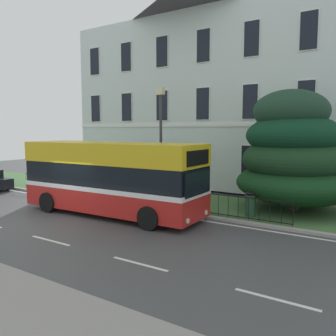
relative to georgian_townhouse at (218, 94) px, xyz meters
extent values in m
cube|color=#434546|center=(-0.32, -15.46, -6.70)|extent=(60.00, 56.00, 0.06)
cube|color=silver|center=(-0.32, -11.81, -6.66)|extent=(54.00, 0.14, 0.01)
cube|color=silver|center=(1.68, -17.26, -6.66)|extent=(2.00, 0.12, 0.01)
cube|color=silver|center=(5.68, -17.26, -6.66)|extent=(2.00, 0.12, 0.01)
cube|color=silver|center=(9.68, -17.26, -6.66)|extent=(2.00, 0.12, 0.01)
cube|color=#9E9E99|center=(-0.32, -11.34, -6.61)|extent=(57.00, 0.24, 0.12)
cube|color=#446C3A|center=(-0.32, -8.82, -6.61)|extent=(57.00, 4.80, 0.12)
cube|color=silver|center=(0.00, 0.01, -0.88)|extent=(18.29, 10.83, 11.34)
pyramid|color=#48424D|center=(0.00, 0.01, 5.64)|extent=(18.65, 11.05, 1.70)
cube|color=white|center=(0.00, -5.44, -2.45)|extent=(18.29, 0.06, 0.20)
cube|color=#2D333D|center=(0.00, -5.45, -5.45)|extent=(1.10, 0.06, 2.20)
cube|color=white|center=(-7.62, -5.45, -4.63)|extent=(0.97, 0.04, 2.04)
cube|color=black|center=(-7.62, -5.47, -4.63)|extent=(0.87, 0.03, 1.94)
cube|color=white|center=(-4.57, -5.45, -4.63)|extent=(0.97, 0.04, 2.04)
cube|color=black|center=(-4.57, -5.47, -4.63)|extent=(0.87, 0.03, 1.94)
cube|color=white|center=(-1.52, -5.45, -4.63)|extent=(0.97, 0.04, 2.04)
cube|color=black|center=(-1.52, -5.47, -4.63)|extent=(0.87, 0.03, 1.94)
cube|color=white|center=(1.52, -5.45, -4.63)|extent=(0.97, 0.04, 2.04)
cube|color=black|center=(1.52, -5.47, -4.63)|extent=(0.87, 0.03, 1.94)
cube|color=white|center=(4.57, -5.45, -4.63)|extent=(0.97, 0.04, 2.04)
cube|color=black|center=(4.57, -5.47, -4.63)|extent=(0.87, 0.03, 1.94)
cube|color=white|center=(7.62, -5.45, -4.63)|extent=(0.97, 0.04, 2.04)
cube|color=black|center=(7.62, -5.47, -4.63)|extent=(0.87, 0.03, 1.94)
cube|color=white|center=(-7.62, -5.45, -1.14)|extent=(0.97, 0.04, 2.04)
cube|color=black|center=(-7.62, -5.47, -1.14)|extent=(0.87, 0.03, 1.94)
cube|color=white|center=(-4.57, -5.45, -1.14)|extent=(0.97, 0.04, 2.04)
cube|color=black|center=(-4.57, -5.47, -1.14)|extent=(0.87, 0.03, 1.94)
cube|color=white|center=(-1.52, -5.45, -1.14)|extent=(0.97, 0.04, 2.04)
cube|color=black|center=(-1.52, -5.47, -1.14)|extent=(0.87, 0.03, 1.94)
cube|color=white|center=(1.52, -5.45, -1.14)|extent=(0.97, 0.04, 2.04)
cube|color=black|center=(1.52, -5.47, -1.14)|extent=(0.87, 0.03, 1.94)
cube|color=white|center=(4.57, -5.45, -1.14)|extent=(0.97, 0.04, 2.04)
cube|color=black|center=(4.57, -5.47, -1.14)|extent=(0.87, 0.03, 1.94)
cube|color=white|center=(7.62, -5.45, -1.14)|extent=(0.97, 0.04, 2.04)
cube|color=black|center=(7.62, -5.47, -1.14)|extent=(0.87, 0.03, 1.94)
cube|color=white|center=(-7.62, -5.45, 2.35)|extent=(0.97, 0.04, 2.04)
cube|color=black|center=(-7.62, -5.47, 2.35)|extent=(0.87, 0.03, 1.94)
cube|color=white|center=(-4.57, -5.45, 2.35)|extent=(0.97, 0.04, 2.04)
cube|color=black|center=(-4.57, -5.47, 2.35)|extent=(0.87, 0.03, 1.94)
cube|color=white|center=(-1.52, -5.45, 2.35)|extent=(0.97, 0.04, 2.04)
cube|color=black|center=(-1.52, -5.47, 2.35)|extent=(0.87, 0.03, 1.94)
cube|color=white|center=(1.52, -5.45, 2.35)|extent=(0.97, 0.04, 2.04)
cube|color=black|center=(1.52, -5.47, 2.35)|extent=(0.87, 0.03, 1.94)
cube|color=white|center=(4.57, -5.45, 2.35)|extent=(0.97, 0.04, 2.04)
cube|color=black|center=(4.57, -5.47, 2.35)|extent=(0.87, 0.03, 1.94)
cube|color=white|center=(7.62, -5.45, 2.35)|extent=(0.97, 0.04, 2.04)
cube|color=black|center=(7.62, -5.47, 2.35)|extent=(0.87, 0.03, 1.94)
cube|color=black|center=(0.00, -11.06, -5.60)|extent=(17.07, 0.04, 0.04)
cube|color=black|center=(0.00, -11.06, -6.47)|extent=(17.07, 0.04, 0.04)
cylinder|color=black|center=(-8.53, -11.06, -6.07)|extent=(0.02, 0.02, 0.95)
cylinder|color=black|center=(-8.07, -11.06, -6.07)|extent=(0.02, 0.02, 0.95)
cylinder|color=black|center=(-7.61, -11.06, -6.07)|extent=(0.02, 0.02, 0.95)
cylinder|color=black|center=(-7.15, -11.06, -6.07)|extent=(0.02, 0.02, 0.95)
cylinder|color=black|center=(-6.69, -11.06, -6.07)|extent=(0.02, 0.02, 0.95)
cylinder|color=black|center=(-6.23, -11.06, -6.07)|extent=(0.02, 0.02, 0.95)
cylinder|color=black|center=(-5.77, -11.06, -6.07)|extent=(0.02, 0.02, 0.95)
cylinder|color=black|center=(-5.30, -11.06, -6.07)|extent=(0.02, 0.02, 0.95)
cylinder|color=black|center=(-4.84, -11.06, -6.07)|extent=(0.02, 0.02, 0.95)
cylinder|color=black|center=(-4.38, -11.06, -6.07)|extent=(0.02, 0.02, 0.95)
cylinder|color=black|center=(-3.92, -11.06, -6.07)|extent=(0.02, 0.02, 0.95)
cylinder|color=black|center=(-3.46, -11.06, -6.07)|extent=(0.02, 0.02, 0.95)
cylinder|color=black|center=(-3.00, -11.06, -6.07)|extent=(0.02, 0.02, 0.95)
cylinder|color=black|center=(-2.54, -11.06, -6.07)|extent=(0.02, 0.02, 0.95)
cylinder|color=black|center=(-2.08, -11.06, -6.07)|extent=(0.02, 0.02, 0.95)
cylinder|color=black|center=(-1.61, -11.06, -6.07)|extent=(0.02, 0.02, 0.95)
cylinder|color=black|center=(-1.15, -11.06, -6.07)|extent=(0.02, 0.02, 0.95)
cylinder|color=black|center=(-0.69, -11.06, -6.07)|extent=(0.02, 0.02, 0.95)
cylinder|color=black|center=(-0.23, -11.06, -6.07)|extent=(0.02, 0.02, 0.95)
cylinder|color=black|center=(0.23, -11.06, -6.07)|extent=(0.02, 0.02, 0.95)
cylinder|color=black|center=(0.69, -11.06, -6.07)|extent=(0.02, 0.02, 0.95)
cylinder|color=black|center=(1.15, -11.06, -6.07)|extent=(0.02, 0.02, 0.95)
cylinder|color=black|center=(1.61, -11.06, -6.07)|extent=(0.02, 0.02, 0.95)
cylinder|color=black|center=(2.08, -11.06, -6.07)|extent=(0.02, 0.02, 0.95)
cylinder|color=black|center=(2.54, -11.06, -6.07)|extent=(0.02, 0.02, 0.95)
cylinder|color=black|center=(3.00, -11.06, -6.07)|extent=(0.02, 0.02, 0.95)
cylinder|color=black|center=(3.46, -11.06, -6.07)|extent=(0.02, 0.02, 0.95)
cylinder|color=black|center=(3.92, -11.06, -6.07)|extent=(0.02, 0.02, 0.95)
cylinder|color=black|center=(4.38, -11.06, -6.07)|extent=(0.02, 0.02, 0.95)
cylinder|color=black|center=(4.84, -11.06, -6.07)|extent=(0.02, 0.02, 0.95)
cylinder|color=black|center=(5.30, -11.06, -6.07)|extent=(0.02, 0.02, 0.95)
cylinder|color=black|center=(5.77, -11.06, -6.07)|extent=(0.02, 0.02, 0.95)
cylinder|color=black|center=(6.23, -11.06, -6.07)|extent=(0.02, 0.02, 0.95)
cylinder|color=black|center=(6.69, -11.06, -6.07)|extent=(0.02, 0.02, 0.95)
cylinder|color=black|center=(7.15, -11.06, -6.07)|extent=(0.02, 0.02, 0.95)
cylinder|color=black|center=(7.61, -11.06, -6.07)|extent=(0.02, 0.02, 0.95)
cylinder|color=black|center=(8.07, -11.06, -6.07)|extent=(0.02, 0.02, 0.95)
cylinder|color=black|center=(8.53, -11.06, -6.07)|extent=(0.02, 0.02, 0.95)
cylinder|color=#423328|center=(7.76, -8.09, -5.63)|extent=(0.55, 0.55, 1.83)
ellipsoid|color=#133A19|center=(7.90, -7.92, -5.26)|extent=(5.68, 5.68, 2.00)
ellipsoid|color=#17361C|center=(7.81, -8.08, -4.14)|extent=(4.87, 4.87, 2.24)
ellipsoid|color=#0E331E|center=(7.73, -8.17, -3.01)|extent=(4.38, 4.38, 2.00)
ellipsoid|color=#1C3928|center=(7.54, -8.10, -1.88)|extent=(3.48, 3.48, 2.01)
cube|color=red|center=(0.86, -13.13, -5.85)|extent=(8.92, 2.79, 1.11)
cube|color=white|center=(0.86, -13.13, -5.34)|extent=(8.94, 2.81, 0.20)
cube|color=black|center=(0.86, -13.13, -4.77)|extent=(8.84, 2.74, 1.05)
cube|color=gold|center=(0.86, -13.13, -3.79)|extent=(8.92, 2.79, 0.92)
cube|color=black|center=(5.30, -13.00, -4.83)|extent=(0.12, 2.12, 0.96)
cube|color=black|center=(5.30, -13.00, -3.83)|extent=(0.11, 1.82, 0.59)
cylinder|color=silver|center=(5.28, -12.19, -6.19)|extent=(0.05, 0.20, 0.20)
cylinder|color=silver|center=(5.33, -13.81, -6.19)|extent=(0.05, 0.20, 0.20)
cylinder|color=black|center=(3.74, -11.83, -6.19)|extent=(0.97, 0.33, 0.96)
cylinder|color=black|center=(3.82, -14.26, -6.19)|extent=(0.97, 0.33, 0.96)
cylinder|color=black|center=(-2.09, -12.01, -6.19)|extent=(0.97, 0.33, 0.96)
cylinder|color=black|center=(-2.02, -14.43, -6.19)|extent=(0.97, 0.33, 0.96)
cylinder|color=black|center=(-9.52, -11.76, -6.37)|extent=(0.60, 0.19, 0.60)
cylinder|color=#333338|center=(1.76, -10.41, -3.78)|extent=(0.14, 0.14, 5.54)
cube|color=beige|center=(1.76, -10.41, -0.83)|extent=(0.36, 0.24, 0.36)
cylinder|color=#23472D|center=(6.51, -10.36, -6.07)|extent=(0.44, 0.44, 0.95)
ellipsoid|color=black|center=(6.51, -10.36, -5.52)|extent=(0.45, 0.45, 0.16)
camera|label=1|loc=(11.87, -25.19, -2.75)|focal=37.83mm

